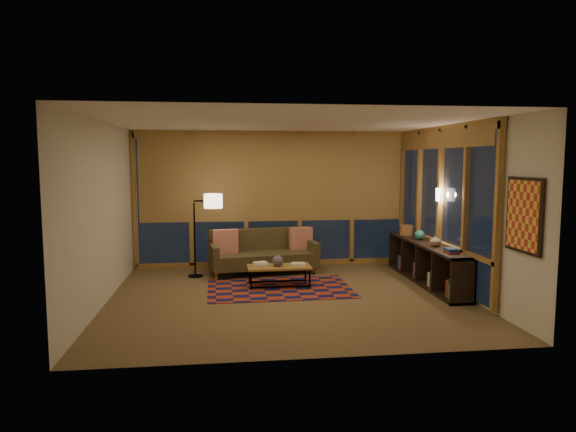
{
  "coord_description": "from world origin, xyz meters",
  "views": [
    {
      "loc": [
        -0.98,
        -7.75,
        2.13
      ],
      "look_at": [
        0.04,
        0.35,
        1.24
      ],
      "focal_mm": 32.0,
      "sensor_mm": 36.0,
      "label": 1
    }
  ],
  "objects": [
    {
      "name": "coffee_table",
      "position": [
        -0.07,
        0.69,
        0.18
      ],
      "size": [
        1.07,
        0.5,
        0.35
      ],
      "primitive_type": null,
      "rotation": [
        0.0,
        0.0,
        0.01
      ],
      "color": "#A2783E",
      "rests_on": "floor"
    },
    {
      "name": "floor",
      "position": [
        0.0,
        0.0,
        0.0
      ],
      "size": [
        5.5,
        5.0,
        0.01
      ],
      "primitive_type": "cube",
      "color": "olive",
      "rests_on": "ground"
    },
    {
      "name": "floor_lamp",
      "position": [
        -1.51,
        1.63,
        0.77
      ],
      "size": [
        0.56,
        0.42,
        1.53
      ],
      "primitive_type": null,
      "rotation": [
        0.0,
        0.0,
        -0.18
      ],
      "color": "black",
      "rests_on": "floor"
    },
    {
      "name": "area_rug",
      "position": [
        -0.08,
        0.55,
        0.01
      ],
      "size": [
        2.39,
        1.61,
        0.01
      ],
      "primitive_type": "cube",
      "rotation": [
        0.0,
        0.0,
        0.02
      ],
      "color": "#A83317",
      "rests_on": "floor"
    },
    {
      "name": "basket",
      "position": [
        2.47,
        1.57,
        0.8
      ],
      "size": [
        0.3,
        0.3,
        0.19
      ],
      "primitive_type": "cylinder",
      "rotation": [
        0.0,
        0.0,
        -0.24
      ],
      "color": "olive",
      "rests_on": "bookshelf"
    },
    {
      "name": "ceiling",
      "position": [
        0.0,
        0.0,
        2.7
      ],
      "size": [
        5.5,
        5.0,
        0.01
      ],
      "primitive_type": "cube",
      "color": "white",
      "rests_on": "walls"
    },
    {
      "name": "book_stack_b",
      "position": [
        0.26,
        0.68,
        0.38
      ],
      "size": [
        0.26,
        0.22,
        0.05
      ],
      "primitive_type": null,
      "rotation": [
        0.0,
        0.0,
        -0.13
      ],
      "color": "#EBE5C8",
      "rests_on": "coffee_table"
    },
    {
      "name": "shelf_book_stack",
      "position": [
        2.49,
        -0.35,
        0.74
      ],
      "size": [
        0.18,
        0.24,
        0.06
      ],
      "primitive_type": null,
      "rotation": [
        0.0,
        0.0,
        -0.09
      ],
      "color": "#EBE5C8",
      "rests_on": "bookshelf"
    },
    {
      "name": "walls",
      "position": [
        0.0,
        0.0,
        1.35
      ],
      "size": [
        5.51,
        5.01,
        2.7
      ],
      "color": "silver",
      "rests_on": "floor"
    },
    {
      "name": "vase",
      "position": [
        2.49,
        0.26,
        0.81
      ],
      "size": [
        0.23,
        0.23,
        0.2
      ],
      "primitive_type": "imported",
      "rotation": [
        0.0,
        0.0,
        -0.27
      ],
      "color": "tan",
      "rests_on": "bookshelf"
    },
    {
      "name": "sofa",
      "position": [
        -0.25,
        1.73,
        0.4
      ],
      "size": [
        2.07,
        1.1,
        0.81
      ],
      "primitive_type": null,
      "rotation": [
        0.0,
        0.0,
        0.16
      ],
      "color": "brown",
      "rests_on": "floor"
    },
    {
      "name": "teal_bowl",
      "position": [
        2.49,
        0.96,
        0.8
      ],
      "size": [
        0.23,
        0.23,
        0.18
      ],
      "primitive_type": "sphere",
      "rotation": [
        0.0,
        0.0,
        -0.33
      ],
      "color": "#2A8176",
      "rests_on": "bookshelf"
    },
    {
      "name": "pillow_left",
      "position": [
        -0.96,
        1.75,
        0.64
      ],
      "size": [
        0.48,
        0.22,
        0.46
      ],
      "primitive_type": null,
      "rotation": [
        0.0,
        0.0,
        0.14
      ],
      "color": "red",
      "rests_on": "sofa"
    },
    {
      "name": "window_wall_right",
      "position": [
        2.68,
        0.6,
        1.35
      ],
      "size": [
        0.16,
        3.7,
        2.6
      ],
      "primitive_type": null,
      "color": "#A2783E",
      "rests_on": "walls"
    },
    {
      "name": "window_wall_back",
      "position": [
        0.0,
        2.43,
        1.35
      ],
      "size": [
        5.3,
        0.16,
        2.6
      ],
      "primitive_type": null,
      "color": "#A2783E",
      "rests_on": "walls"
    },
    {
      "name": "pillow_right",
      "position": [
        0.49,
        1.96,
        0.62
      ],
      "size": [
        0.46,
        0.23,
        0.44
      ],
      "primitive_type": null,
      "rotation": [
        0.0,
        0.0,
        0.2
      ],
      "color": "red",
      "rests_on": "sofa"
    },
    {
      "name": "wall_art",
      "position": [
        2.71,
        -1.85,
        1.45
      ],
      "size": [
        0.06,
        0.74,
        0.94
      ],
      "primitive_type": null,
      "color": "red",
      "rests_on": "walls"
    },
    {
      "name": "bookshelf",
      "position": [
        2.49,
        0.62,
        0.35
      ],
      "size": [
        0.4,
        2.83,
        0.71
      ],
      "primitive_type": null,
      "color": "black",
      "rests_on": "floor"
    },
    {
      "name": "wall_sconce",
      "position": [
        2.62,
        0.45,
        1.55
      ],
      "size": [
        0.12,
        0.18,
        0.22
      ],
      "primitive_type": null,
      "color": "beige",
      "rests_on": "walls"
    },
    {
      "name": "book_stack_a",
      "position": [
        -0.38,
        0.72,
        0.39
      ],
      "size": [
        0.27,
        0.24,
        0.06
      ],
      "primitive_type": null,
      "rotation": [
        0.0,
        0.0,
        0.35
      ],
      "color": "#EBE5C8",
      "rests_on": "coffee_table"
    },
    {
      "name": "ceramic_pot",
      "position": [
        -0.09,
        0.68,
        0.45
      ],
      "size": [
        0.21,
        0.21,
        0.19
      ],
      "primitive_type": "sphere",
      "rotation": [
        0.0,
        0.0,
        0.1
      ],
      "color": "black",
      "rests_on": "coffee_table"
    }
  ]
}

